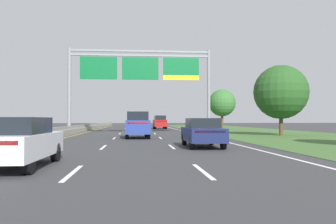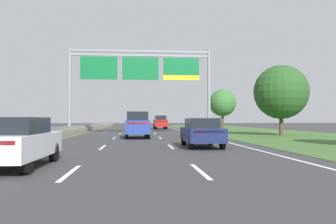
{
  "view_description": "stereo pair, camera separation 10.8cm",
  "coord_description": "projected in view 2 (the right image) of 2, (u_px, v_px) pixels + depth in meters",
  "views": [
    {
      "loc": [
        -0.05,
        0.57,
        1.5
      ],
      "look_at": [
        2.73,
        31.39,
        2.17
      ],
      "focal_mm": 36.99,
      "sensor_mm": 36.0,
      "label": 1
    },
    {
      "loc": [
        0.05,
        0.56,
        1.5
      ],
      "look_at": [
        2.73,
        31.39,
        2.17
      ],
      "focal_mm": 36.99,
      "sensor_mm": 36.0,
      "label": 2
    }
  ],
  "objects": [
    {
      "name": "overhead_sign_gantry",
      "position": [
        140.0,
        73.0,
        36.5
      ],
      "size": [
        15.06,
        0.42,
        8.96
      ],
      "color": "gray",
      "rests_on": "ground"
    },
    {
      "name": "pickup_truck_darkgreen",
      "position": [
        139.0,
        122.0,
        51.65
      ],
      "size": [
        2.07,
        5.43,
        2.2
      ],
      "rotation": [
        0.0,
        0.0,
        1.58
      ],
      "color": "#193D23",
      "rests_on": "ground"
    },
    {
      "name": "roadside_tree_far",
      "position": [
        223.0,
        103.0,
        49.09
      ],
      "size": [
        3.84,
        3.84,
        5.78
      ],
      "color": "#4C3823",
      "rests_on": "ground"
    },
    {
      "name": "grass_verge_right",
      "position": [
        274.0,
        134.0,
        35.47
      ],
      "size": [
        14.0,
        110.0,
        0.02
      ],
      "primitive_type": "cube",
      "color": "#3D602D",
      "rests_on": "ground"
    },
    {
      "name": "car_red_right_lane_suv",
      "position": [
        160.0,
        122.0,
        54.52
      ],
      "size": [
        2.02,
        4.75,
        2.11
      ],
      "rotation": [
        0.0,
        0.0,
        1.6
      ],
      "color": "maroon",
      "rests_on": "ground"
    },
    {
      "name": "car_blue_centre_lane_suv",
      "position": [
        137.0,
        124.0,
        27.9
      ],
      "size": [
        2.04,
        4.75,
        2.11
      ],
      "rotation": [
        0.0,
        0.0,
        1.6
      ],
      "color": "navy",
      "rests_on": "ground"
    },
    {
      "name": "lane_striping",
      "position": [
        137.0,
        135.0,
        33.81
      ],
      "size": [
        11.96,
        106.0,
        0.01
      ],
      "color": "white",
      "rests_on": "ground"
    },
    {
      "name": "roadside_tree_mid",
      "position": [
        281.0,
        92.0,
        32.04
      ],
      "size": [
        5.0,
        5.0,
        6.54
      ],
      "color": "#4C3823",
      "rests_on": "ground"
    },
    {
      "name": "median_barrier_concrete",
      "position": [
        70.0,
        131.0,
        33.71
      ],
      "size": [
        0.6,
        110.0,
        0.85
      ],
      "color": "#99968E",
      "rests_on": "ground"
    },
    {
      "name": "car_white_left_lane_sedan",
      "position": [
        16.0,
        141.0,
        10.84
      ],
      "size": [
        1.87,
        4.42,
        1.57
      ],
      "rotation": [
        0.0,
        0.0,
        1.56
      ],
      "color": "silver",
      "rests_on": "ground"
    },
    {
      "name": "car_navy_right_lane_sedan",
      "position": [
        202.0,
        132.0,
        18.77
      ],
      "size": [
        1.87,
        4.42,
        1.57
      ],
      "rotation": [
        0.0,
        0.0,
        1.56
      ],
      "color": "#161E47",
      "rests_on": "ground"
    },
    {
      "name": "ground_plane",
      "position": [
        137.0,
        135.0,
        34.27
      ],
      "size": [
        220.0,
        220.0,
        0.0
      ],
      "primitive_type": "plane",
      "color": "#333335"
    }
  ]
}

